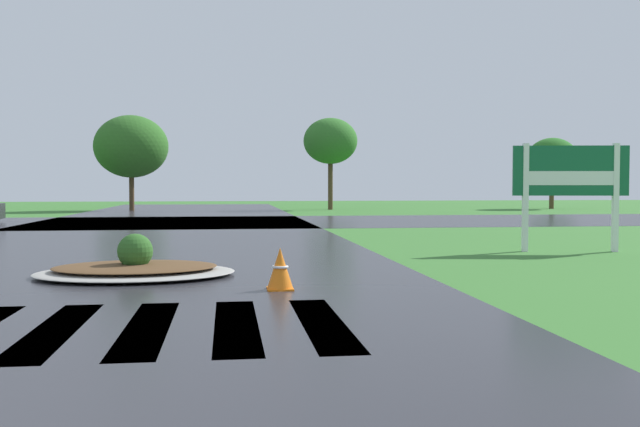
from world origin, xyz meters
TOP-DOWN VIEW (x-y plane):
  - asphalt_roadway at (0.00, 10.00)m, footprint 10.63×80.00m
  - asphalt_cross_road at (0.00, 24.70)m, footprint 90.00×9.57m
  - crosswalk_stripes at (-0.00, 4.13)m, footprint 6.75×2.93m
  - estate_billboard at (9.57, 11.28)m, footprint 2.47×0.49m
  - median_island at (0.71, 8.28)m, footprint 3.14×2.33m
  - traffic_cone at (2.89, 6.51)m, footprint 0.37×0.37m
  - background_treeline at (-0.28, 37.71)m, footprint 39.48×4.19m

SIDE VIEW (x-z plane):
  - asphalt_roadway at x=0.00m, z-range 0.00..0.01m
  - asphalt_cross_road at x=0.00m, z-range 0.00..0.01m
  - crosswalk_stripes at x=0.00m, z-range 0.00..0.01m
  - median_island at x=0.71m, z-range -0.21..0.47m
  - traffic_cone at x=2.89m, z-range -0.01..0.57m
  - estate_billboard at x=9.57m, z-range 0.44..2.80m
  - background_treeline at x=-0.28m, z-range 0.88..6.59m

